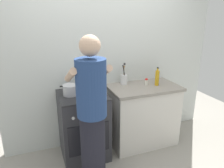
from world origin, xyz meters
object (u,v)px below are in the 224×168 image
(mixing_bowl, at_px, (91,88))
(utensil_crock, at_px, (124,78))
(spice_bottle, at_px, (146,82))
(person, at_px, (92,119))
(pot, at_px, (70,90))
(oil_bottle, at_px, (157,78))
(stove_range, at_px, (83,125))

(mixing_bowl, xyz_separation_m, utensil_crock, (0.53, 0.15, 0.04))
(spice_bottle, distance_m, person, 1.20)
(pot, xyz_separation_m, oil_bottle, (1.23, -0.04, 0.05))
(stove_range, distance_m, person, 0.74)
(mixing_bowl, relative_size, utensil_crock, 0.82)
(person, bearing_deg, oil_bottle, 28.01)
(oil_bottle, bearing_deg, stove_range, 178.96)
(oil_bottle, xyz_separation_m, person, (-1.13, -0.60, -0.15))
(utensil_crock, xyz_separation_m, spice_bottle, (0.29, -0.15, -0.04))
(mixing_bowl, xyz_separation_m, person, (-0.18, -0.67, -0.09))
(utensil_crock, relative_size, spice_bottle, 3.39)
(pot, distance_m, person, 0.66)
(stove_range, height_order, utensil_crock, utensil_crock)
(pot, relative_size, utensil_crock, 0.78)
(oil_bottle, distance_m, person, 1.29)
(mixing_bowl, bearing_deg, oil_bottle, -4.24)
(stove_range, relative_size, oil_bottle, 3.38)
(pot, relative_size, oil_bottle, 0.95)
(pot, distance_m, mixing_bowl, 0.28)
(person, bearing_deg, stove_range, 86.50)
(stove_range, xyz_separation_m, pot, (-0.14, 0.02, 0.52))
(oil_bottle, bearing_deg, pot, 177.93)
(spice_bottle, bearing_deg, stove_range, -177.39)
(stove_range, bearing_deg, oil_bottle, -1.04)
(spice_bottle, xyz_separation_m, person, (-0.99, -0.66, -0.09))
(mixing_bowl, bearing_deg, stove_range, -160.12)
(utensil_crock, height_order, person, person)
(stove_range, distance_m, oil_bottle, 1.23)
(utensil_crock, bearing_deg, spice_bottle, -28.06)
(stove_range, height_order, mixing_bowl, mixing_bowl)
(stove_range, bearing_deg, pot, 170.02)
(pot, height_order, oil_bottle, oil_bottle)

